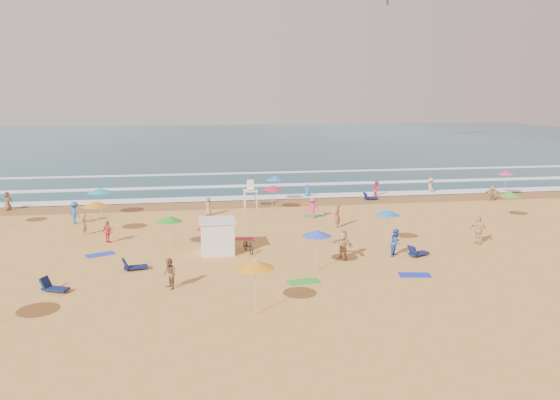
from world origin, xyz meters
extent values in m
plane|color=gold|center=(0.00, 0.00, 0.00)|extent=(220.00, 220.00, 0.00)
cube|color=#0C4756|center=(0.00, 84.00, 0.00)|extent=(220.00, 140.00, 0.18)
plane|color=olive|center=(0.00, 12.50, 0.01)|extent=(220.00, 220.00, 0.00)
cube|color=white|center=(0.00, 15.00, 0.10)|extent=(200.00, 2.20, 0.05)
cube|color=white|center=(0.00, 22.00, 0.10)|extent=(200.00, 1.60, 0.05)
cube|color=white|center=(0.00, 32.00, 0.10)|extent=(200.00, 1.20, 0.05)
cube|color=silver|center=(-5.81, -2.94, 1.00)|extent=(2.00, 2.00, 2.00)
cube|color=silver|center=(-5.81, -2.94, 2.06)|extent=(2.20, 2.20, 0.12)
imported|color=black|center=(-3.91, -3.24, 0.44)|extent=(0.97, 1.75, 0.87)
cone|color=orange|center=(-4.62, -13.16, 2.35)|extent=(1.69, 1.69, 0.35)
cone|color=#14A3A6|center=(-14.63, 9.24, 2.11)|extent=(2.01, 2.01, 0.35)
cone|color=#E43273|center=(22.68, 12.00, 2.35)|extent=(1.58, 1.58, 0.35)
cone|color=#E81841|center=(-0.56, 9.28, 1.97)|extent=(1.77, 1.77, 0.35)
cone|color=green|center=(-8.75, -1.47, 1.94)|extent=(1.62, 1.62, 0.35)
cone|color=#167ABE|center=(5.20, -3.01, 2.19)|extent=(1.55, 1.55, 0.35)
cone|color=orange|center=(-13.97, 2.91, 2.21)|extent=(1.88, 1.88, 0.35)
cone|color=green|center=(17.46, 2.82, 2.03)|extent=(1.66, 1.66, 0.35)
cone|color=blue|center=(-0.54, -7.43, 2.16)|extent=(1.62, 1.62, 0.35)
cone|color=blue|center=(0.17, 12.50, 2.28)|extent=(1.65, 1.65, 0.35)
cube|color=#0D1A45|center=(-14.12, -8.69, 0.17)|extent=(1.42, 1.04, 0.34)
cube|color=#0E154A|center=(-10.51, -5.72, 0.17)|extent=(1.38, 0.80, 0.34)
cube|color=#101A50|center=(6.27, -5.70, 0.17)|extent=(1.42, 1.04, 0.34)
cube|color=#0F134D|center=(9.37, 12.50, 0.17)|extent=(1.35, 0.68, 0.34)
cube|color=blue|center=(-12.98, -2.28, 0.01)|extent=(1.90, 1.49, 0.03)
cube|color=green|center=(-1.62, -9.20, 0.01)|extent=(1.81, 1.11, 0.03)
cube|color=orange|center=(2.57, 11.38, 0.01)|extent=(1.85, 1.20, 0.03)
cube|color=red|center=(-4.09, 0.17, 0.01)|extent=(1.84, 1.18, 0.03)
cube|color=red|center=(-6.16, 3.05, 0.01)|extent=(1.85, 1.24, 0.03)
cube|color=#1D31BA|center=(4.57, -9.11, 0.01)|extent=(1.83, 1.16, 0.03)
cube|color=#259751|center=(2.44, 6.38, 0.01)|extent=(1.83, 1.17, 0.03)
cube|color=red|center=(25.43, 11.02, 0.01)|extent=(1.74, 0.94, 0.03)
imported|color=#AD8850|center=(-14.85, 3.00, 0.76)|extent=(0.51, 0.64, 1.52)
imported|color=tan|center=(1.51, -5.55, 0.88)|extent=(1.40, 1.61, 1.76)
imported|color=brown|center=(3.29, 2.29, 0.90)|extent=(0.62, 0.76, 1.79)
imported|color=#DF3755|center=(10.46, 14.12, 0.66)|extent=(0.83, 0.99, 1.82)
imported|color=#AE8050|center=(20.29, 10.14, 0.78)|extent=(1.49, 0.61, 1.56)
imported|color=#E13851|center=(-12.88, 0.56, 0.75)|extent=(0.89, 0.88, 1.50)
imported|color=brown|center=(-22.91, 12.90, 0.81)|extent=(0.92, 0.76, 1.62)
imported|color=brown|center=(-8.52, -9.15, 0.79)|extent=(0.87, 0.95, 1.58)
imported|color=#D73569|center=(2.18, 5.65, 0.84)|extent=(1.14, 0.74, 1.67)
imported|color=#2772BA|center=(3.69, 14.73, 0.53)|extent=(0.65, 0.52, 1.57)
imported|color=blue|center=(4.91, -5.40, 0.84)|extent=(1.01, 1.04, 1.68)
imported|color=#DDB074|center=(11.20, -3.74, 0.95)|extent=(1.07, 1.14, 1.89)
imported|color=tan|center=(16.38, 14.88, 0.66)|extent=(0.83, 1.25, 1.81)
imported|color=#235BA7|center=(-16.16, 6.68, 0.86)|extent=(1.20, 1.26, 1.72)
imported|color=#AD694F|center=(-6.02, 8.07, 0.75)|extent=(0.85, 0.68, 1.51)
cube|color=#3F3326|center=(28.93, 63.95, 26.48)|extent=(0.40, 0.30, 0.90)
camera|label=1|loc=(-7.24, -35.97, 9.56)|focal=35.00mm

